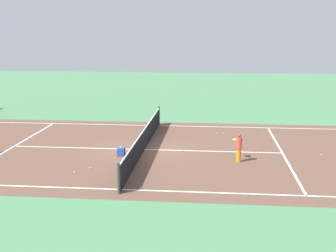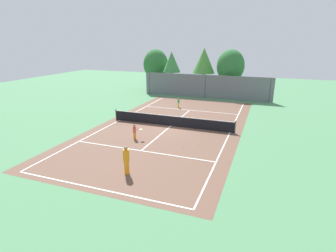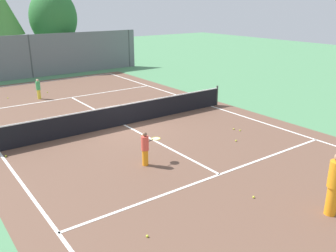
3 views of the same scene
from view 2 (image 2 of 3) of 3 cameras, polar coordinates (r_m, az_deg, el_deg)
ground_plane at (r=25.33m, az=0.62°, el=0.02°), size 80.00×80.00×0.00m
court_surface at (r=25.32m, az=0.62°, el=0.02°), size 13.00×25.00×0.01m
tennis_net at (r=25.18m, az=0.63°, el=1.12°), size 11.90×0.10×1.10m
perimeter_fence at (r=38.09m, az=7.90°, el=8.33°), size 18.00×0.12×3.20m
tree_0 at (r=41.31m, az=0.77°, el=13.36°), size 2.69×2.69×6.13m
tree_1 at (r=40.89m, az=7.64°, el=13.55°), size 3.26×3.26×6.69m
tree_2 at (r=39.83m, az=13.14°, el=12.27°), size 3.86×3.86×6.57m
tree_3 at (r=44.00m, az=-2.62°, el=12.90°), size 3.96×3.79×6.42m
player_0 at (r=32.29m, az=2.24°, el=5.01°), size 0.25×0.25×1.19m
player_1 at (r=16.30m, az=-8.83°, el=-7.12°), size 0.38×0.38×1.78m
player_2 at (r=21.98m, az=-7.05°, el=-1.15°), size 0.85×0.42×1.23m
ball_crate at (r=26.44m, az=-0.97°, el=1.20°), size 0.38×0.31×0.43m
tennis_ball_0 at (r=33.31m, az=4.35°, el=4.35°), size 0.07×0.07×0.07m
tennis_ball_1 at (r=35.09m, az=-0.05°, el=5.09°), size 0.07×0.07×0.07m
tennis_ball_2 at (r=23.76m, az=-1.04°, el=-1.11°), size 0.07×0.07×0.07m
tennis_ball_3 at (r=20.43m, az=3.32°, el=-4.35°), size 0.07×0.07×0.07m
tennis_ball_4 at (r=28.69m, az=-5.06°, el=2.15°), size 0.07×0.07×0.07m
tennis_ball_5 at (r=27.00m, az=-10.65°, el=0.91°), size 0.07×0.07×0.07m
tennis_ball_6 at (r=18.53m, az=-8.78°, el=-6.94°), size 0.07×0.07×0.07m
tennis_ball_7 at (r=20.57m, az=-17.10°, el=-4.98°), size 0.07×0.07×0.07m
tennis_ball_8 at (r=20.88m, az=6.78°, el=-3.95°), size 0.07×0.07×0.07m
tennis_ball_9 at (r=21.17m, az=6.77°, el=-3.64°), size 0.07×0.07×0.07m
tennis_ball_10 at (r=26.79m, az=-1.84°, el=1.08°), size 0.07×0.07×0.07m
tennis_ball_11 at (r=34.00m, az=0.44°, el=4.68°), size 0.07×0.07×0.07m
tennis_ball_12 at (r=28.05m, az=-4.36°, el=1.80°), size 0.07×0.07×0.07m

